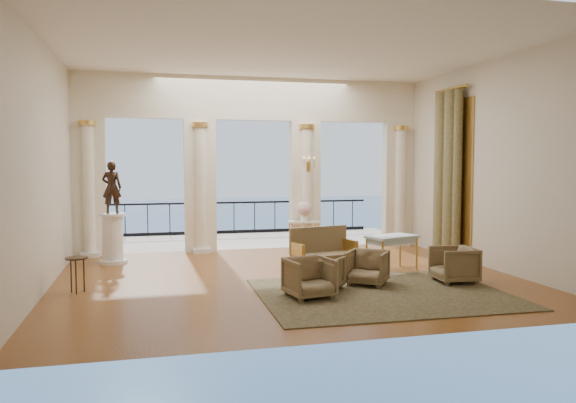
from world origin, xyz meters
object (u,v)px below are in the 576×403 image
object	(u,v)px
armchair_d	(322,271)
pedestal	(113,239)
game_table	(392,239)
armchair_b	(367,266)
statue	(112,187)
armchair_c	(454,263)
settee	(322,249)
side_table	(77,262)
console_table	(304,226)
armchair_a	(310,276)

from	to	relation	value
armchair_d	pedestal	xyz separation A→B (m)	(-3.83, 3.71, 0.21)
game_table	pedestal	bearing A→B (deg)	139.11
armchair_d	game_table	xyz separation A→B (m)	(2.01, 1.43, 0.33)
armchair_b	armchair_d	size ratio (longest dim) A/B	1.06
statue	armchair_c	bearing A→B (deg)	158.37
settee	side_table	world-z (taller)	settee
side_table	game_table	bearing A→B (deg)	5.39
pedestal	console_table	bearing A→B (deg)	9.95
statue	armchair_b	bearing A→B (deg)	151.92
settee	side_table	distance (m)	4.97
armchair_a	armchair_c	size ratio (longest dim) A/B	1.00
pedestal	statue	world-z (taller)	statue
pedestal	armchair_b	bearing A→B (deg)	-36.40
armchair_b	armchair_c	bearing A→B (deg)	29.33
pedestal	statue	xyz separation A→B (m)	(0.00, 0.00, 1.19)
armchair_c	console_table	world-z (taller)	console_table
armchair_a	settee	distance (m)	2.59
armchair_c	statue	world-z (taller)	statue
settee	armchair_b	bearing A→B (deg)	-89.66
armchair_a	console_table	size ratio (longest dim) A/B	0.89
armchair_b	statue	world-z (taller)	statue
console_table	armchair_d	bearing A→B (deg)	-89.11
armchair_c	console_table	xyz separation A→B (m)	(-1.71, 4.56, 0.25)
pedestal	console_table	size ratio (longest dim) A/B	1.34
pedestal	armchair_a	bearing A→B (deg)	-50.83
settee	side_table	size ratio (longest dim) A/B	2.31
armchair_c	statue	distance (m)	7.59
armchair_a	pedestal	distance (m)	5.46
pedestal	settee	bearing A→B (deg)	-22.53
armchair_a	armchair_b	bearing A→B (deg)	17.47
pedestal	armchair_d	bearing A→B (deg)	-44.14
armchair_c	armchair_d	distance (m)	2.65
armchair_b	armchair_d	bearing A→B (deg)	-132.64
settee	armchair_c	bearing A→B (deg)	-54.45
console_table	statue	bearing A→B (deg)	-157.56
console_table	armchair_c	bearing A→B (deg)	-56.94
armchair_a	armchair_b	size ratio (longest dim) A/B	1.05
settee	pedestal	world-z (taller)	pedestal
statue	console_table	size ratio (longest dim) A/B	1.38
armchair_a	side_table	world-z (taller)	armchair_a
armchair_a	game_table	world-z (taller)	armchair_a
pedestal	console_table	world-z (taller)	pedestal
armchair_c	side_table	bearing A→B (deg)	-92.97
console_table	settee	bearing A→B (deg)	-84.77
armchair_c	armchair_d	xyz separation A→B (m)	(-2.65, 0.02, -0.04)
settee	pedestal	xyz separation A→B (m)	(-4.42, 1.83, 0.10)
armchair_a	game_table	size ratio (longest dim) A/B	0.62
armchair_a	statue	xyz separation A→B (m)	(-3.44, 4.23, 1.36)
armchair_c	game_table	distance (m)	1.60
armchair_b	game_table	distance (m)	1.66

